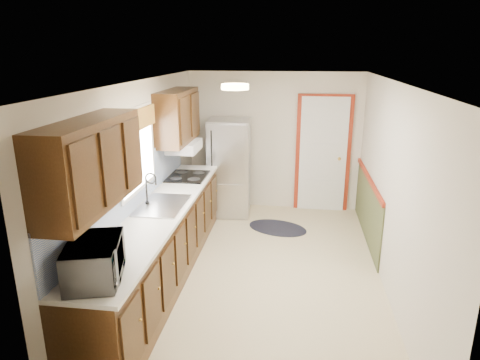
# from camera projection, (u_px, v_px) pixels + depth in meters

# --- Properties ---
(room_shell) EXTENTS (3.20, 5.20, 2.52)m
(room_shell) POSITION_uv_depth(u_px,v_px,m) (262.00, 184.00, 5.13)
(room_shell) COLOR beige
(room_shell) RESTS_ON ground
(kitchen_run) EXTENTS (0.63, 4.00, 2.20)m
(kitchen_run) POSITION_uv_depth(u_px,v_px,m) (157.00, 218.00, 5.12)
(kitchen_run) COLOR #341D0B
(kitchen_run) RESTS_ON ground
(back_wall_trim) EXTENTS (1.12, 2.30, 2.08)m
(back_wall_trim) POSITION_uv_depth(u_px,v_px,m) (332.00, 165.00, 7.19)
(back_wall_trim) COLOR maroon
(back_wall_trim) RESTS_ON ground
(ceiling_fixture) EXTENTS (0.30, 0.30, 0.06)m
(ceiling_fixture) POSITION_uv_depth(u_px,v_px,m) (235.00, 87.00, 4.64)
(ceiling_fixture) COLOR #FFD88C
(ceiling_fixture) RESTS_ON room_shell
(microwave) EXTENTS (0.49, 0.67, 0.41)m
(microwave) POSITION_uv_depth(u_px,v_px,m) (94.00, 257.00, 3.45)
(microwave) COLOR white
(microwave) RESTS_ON kitchen_run
(refrigerator) EXTENTS (0.72, 0.71, 1.65)m
(refrigerator) POSITION_uv_depth(u_px,v_px,m) (229.00, 168.00, 7.27)
(refrigerator) COLOR #B7B7BC
(refrigerator) RESTS_ON ground
(rug) EXTENTS (1.11, 0.90, 0.01)m
(rug) POSITION_uv_depth(u_px,v_px,m) (277.00, 228.00, 6.86)
(rug) COLOR black
(rug) RESTS_ON ground
(cooktop) EXTENTS (0.55, 0.66, 0.02)m
(cooktop) POSITION_uv_depth(u_px,v_px,m) (188.00, 176.00, 6.32)
(cooktop) COLOR black
(cooktop) RESTS_ON kitchen_run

